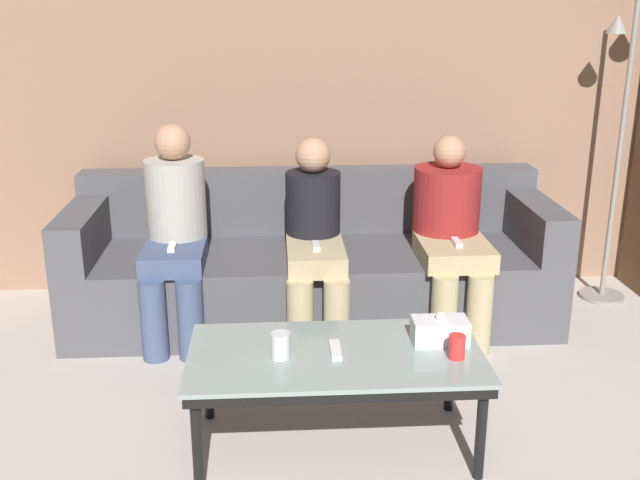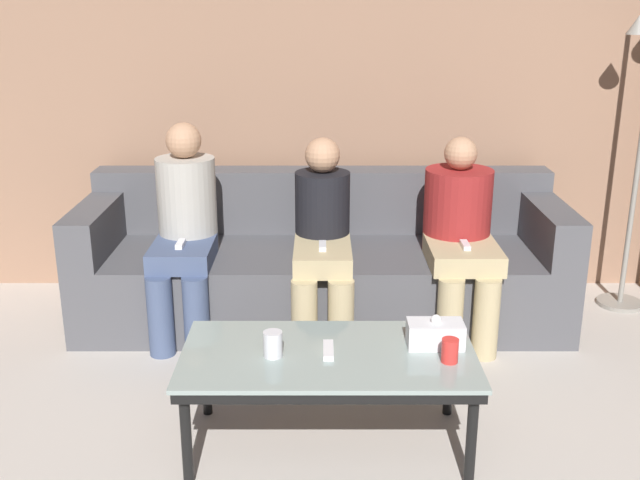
{
  "view_description": "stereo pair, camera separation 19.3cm",
  "coord_description": "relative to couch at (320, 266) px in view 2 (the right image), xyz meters",
  "views": [
    {
      "loc": [
        -0.21,
        -0.24,
        1.72
      ],
      "look_at": [
        0.0,
        3.0,
        0.67
      ],
      "focal_mm": 42.0,
      "sensor_mm": 36.0,
      "label": 1
    },
    {
      "loc": [
        -0.01,
        -0.25,
        1.72
      ],
      "look_at": [
        0.0,
        3.0,
        0.67
      ],
      "focal_mm": 42.0,
      "sensor_mm": 36.0,
      "label": 2
    }
  ],
  "objects": [
    {
      "name": "wall_back",
      "position": [
        0.0,
        0.51,
        1.01
      ],
      "size": [
        12.0,
        0.06,
        2.6
      ],
      "color": "#9E755B",
      "rests_on": "ground_plane"
    },
    {
      "name": "couch",
      "position": [
        0.0,
        0.0,
        0.0
      ],
      "size": [
        2.62,
        0.86,
        0.78
      ],
      "color": "#515156",
      "rests_on": "ground_plane"
    },
    {
      "name": "coffee_table",
      "position": [
        0.02,
        -1.33,
        0.08
      ],
      "size": [
        1.14,
        0.59,
        0.42
      ],
      "color": "#8C9E99",
      "rests_on": "ground_plane"
    },
    {
      "name": "cup_near_left",
      "position": [
        -0.19,
        -1.36,
        0.17
      ],
      "size": [
        0.07,
        0.07,
        0.1
      ],
      "color": "silver",
      "rests_on": "coffee_table"
    },
    {
      "name": "cup_near_right",
      "position": [
        0.48,
        -1.4,
        0.17
      ],
      "size": [
        0.06,
        0.06,
        0.09
      ],
      "color": "red",
      "rests_on": "coffee_table"
    },
    {
      "name": "tissue_box",
      "position": [
        0.44,
        -1.27,
        0.17
      ],
      "size": [
        0.22,
        0.12,
        0.13
      ],
      "color": "white",
      "rests_on": "coffee_table"
    },
    {
      "name": "game_remote",
      "position": [
        0.02,
        -1.33,
        0.13
      ],
      "size": [
        0.04,
        0.15,
        0.02
      ],
      "color": "white",
      "rests_on": "coffee_table"
    },
    {
      "name": "seated_person_left_end",
      "position": [
        -0.72,
        -0.2,
        0.3
      ],
      "size": [
        0.31,
        0.63,
        1.11
      ],
      "color": "#47567A",
      "rests_on": "ground_plane"
    },
    {
      "name": "seated_person_mid_left",
      "position": [
        0.0,
        -0.24,
        0.25
      ],
      "size": [
        0.31,
        0.67,
        1.03
      ],
      "color": "tan",
      "rests_on": "ground_plane"
    },
    {
      "name": "seated_person_mid_right",
      "position": [
        0.72,
        -0.21,
        0.27
      ],
      "size": [
        0.36,
        0.68,
        1.04
      ],
      "color": "tan",
      "rests_on": "ground_plane"
    }
  ]
}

